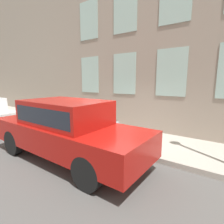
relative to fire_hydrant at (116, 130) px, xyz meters
The scene contains 6 objects.
ground_plane 0.86m from the fire_hydrant, 158.23° to the right, with size 80.00×80.00×0.00m, color #514F4C.
sidewalk 0.86m from the fire_hydrant, 20.10° to the right, with size 2.57×60.00×0.16m.
building_facade 4.94m from the fire_hydrant, ahead, with size 0.33×40.00×10.04m.
fire_hydrant is the anchor object (origin of this frame).
person 0.55m from the fire_hydrant, 77.44° to the left, with size 0.26×0.17×1.06m.
parked_car_red_near 2.08m from the fire_hydrant, 164.26° to the left, with size 1.92×5.40×1.85m.
Camera 1 is at (-4.74, -3.41, 2.41)m, focal length 28.00 mm.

